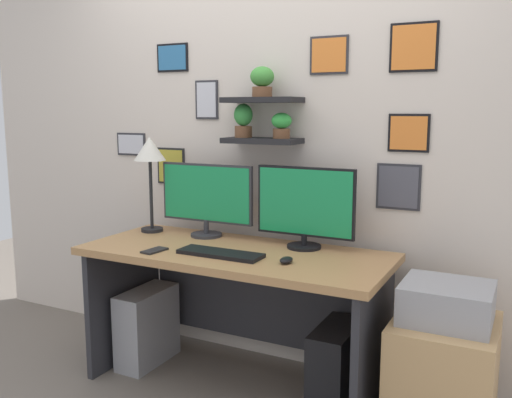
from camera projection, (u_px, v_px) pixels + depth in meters
ground_plane at (235, 385)px, 2.99m from camera, size 8.00×8.00×0.00m
back_wall_assembly at (271, 130)px, 3.16m from camera, size 4.40×0.24×2.70m
desk at (240, 286)px, 2.95m from camera, size 1.61×0.68×0.75m
monitor_left at (207, 197)px, 3.16m from camera, size 0.58×0.18×0.42m
monitor_right at (305, 206)px, 2.89m from camera, size 0.54×0.18×0.43m
keyboard at (220, 254)px, 2.76m from camera, size 0.44×0.14×0.02m
computer_mouse at (286, 260)px, 2.62m from camera, size 0.06×0.09×0.03m
desk_lamp at (150, 155)px, 3.24m from camera, size 0.19×0.19×0.57m
cell_phone at (155, 251)px, 2.84m from camera, size 0.09×0.15×0.01m
drawer_cabinet at (442, 380)px, 2.48m from camera, size 0.44×0.50×0.55m
printer at (447, 303)px, 2.42m from camera, size 0.38×0.34×0.17m
computer_tower_left at (147, 326)px, 3.23m from camera, size 0.18×0.40×0.44m
computer_tower_right at (336, 366)px, 2.76m from camera, size 0.18×0.40×0.41m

